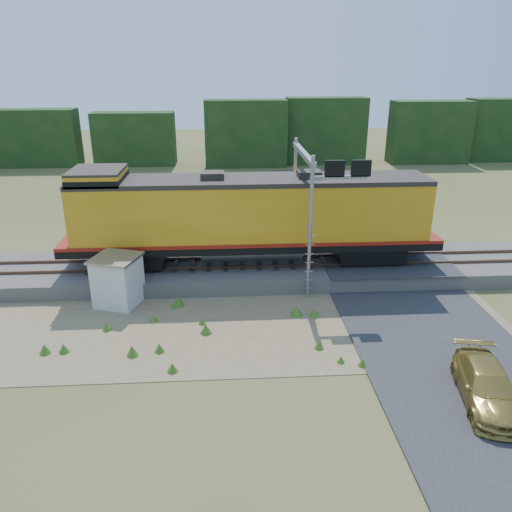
{
  "coord_description": "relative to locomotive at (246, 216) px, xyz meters",
  "views": [
    {
      "loc": [
        -1.72,
        -19.21,
        11.15
      ],
      "look_at": [
        -0.32,
        3.0,
        2.4
      ],
      "focal_mm": 35.0,
      "sensor_mm": 36.0,
      "label": 1
    }
  ],
  "objects": [
    {
      "name": "rails",
      "position": [
        0.66,
        0.0,
        -2.61
      ],
      "size": [
        70.0,
        1.54,
        0.16
      ],
      "color": "brown",
      "rests_on": "ballast"
    },
    {
      "name": "weed_clumps",
      "position": [
        -2.84,
        -5.9,
        -3.49
      ],
      "size": [
        15.0,
        6.2,
        0.56
      ],
      "primitive_type": null,
      "color": "#3F6D1F",
      "rests_on": "ground"
    },
    {
      "name": "ballast",
      "position": [
        0.66,
        0.0,
        -3.09
      ],
      "size": [
        70.0,
        5.0,
        0.8
      ],
      "primitive_type": "cube",
      "color": "slate",
      "rests_on": "ground"
    },
    {
      "name": "locomotive",
      "position": [
        0.0,
        0.0,
        0.0
      ],
      "size": [
        19.89,
        3.03,
        5.13
      ],
      "color": "black",
      "rests_on": "rails"
    },
    {
      "name": "car",
      "position": [
        7.85,
        -11.36,
        -2.86
      ],
      "size": [
        2.6,
        4.6,
        1.26
      ],
      "primitive_type": "imported",
      "rotation": [
        0.0,
        0.0,
        -0.2
      ],
      "color": "#A78C3E",
      "rests_on": "ground"
    },
    {
      "name": "tree_line_north",
      "position": [
        0.66,
        32.0,
        -0.42
      ],
      "size": [
        130.0,
        3.0,
        6.5
      ],
      "color": "black",
      "rests_on": "ground"
    },
    {
      "name": "shed",
      "position": [
        -6.35,
        -2.85,
        -2.25
      ],
      "size": [
        2.61,
        2.61,
        2.46
      ],
      "rotation": [
        0.0,
        0.0,
        -0.31
      ],
      "color": "silver",
      "rests_on": "ground"
    },
    {
      "name": "signal_gantry",
      "position": [
        3.31,
        -0.67,
        1.86
      ],
      "size": [
        2.83,
        6.2,
        7.15
      ],
      "color": "gray",
      "rests_on": "ground"
    },
    {
      "name": "ground",
      "position": [
        0.66,
        -6.0,
        -3.49
      ],
      "size": [
        140.0,
        140.0,
        0.0
      ],
      "primitive_type": "plane",
      "color": "#475123",
      "rests_on": "ground"
    },
    {
      "name": "road",
      "position": [
        7.66,
        -5.26,
        -3.4
      ],
      "size": [
        7.0,
        66.0,
        0.86
      ],
      "color": "#38383A",
      "rests_on": "ground"
    },
    {
      "name": "dirt_shoulder",
      "position": [
        -1.34,
        -5.5,
        -3.48
      ],
      "size": [
        26.0,
        8.0,
        0.03
      ],
      "primitive_type": "cube",
      "color": "#8C7754",
      "rests_on": "ground"
    }
  ]
}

